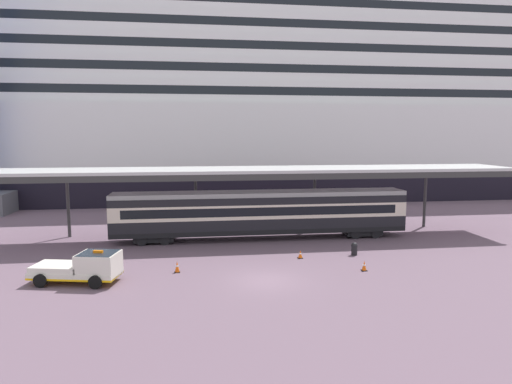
{
  "coord_description": "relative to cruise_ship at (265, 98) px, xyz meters",
  "views": [
    {
      "loc": [
        -4.2,
        -26.09,
        8.9
      ],
      "look_at": [
        0.37,
        7.68,
        4.5
      ],
      "focal_mm": 31.29,
      "sensor_mm": 36.0,
      "label": 1
    }
  ],
  "objects": [
    {
      "name": "platform_canopy",
      "position": [
        -5.23,
        -31.36,
        -8.64
      ],
      "size": [
        43.99,
        5.8,
        6.05
      ],
      "color": "#BDBDBD",
      "rests_on": "ground"
    },
    {
      "name": "traffic_cone_mid",
      "position": [
        0.21,
        -41.59,
        -14.13
      ],
      "size": [
        0.36,
        0.36,
        0.67
      ],
      "color": "black",
      "rests_on": "ground"
    },
    {
      "name": "quay_bollard",
      "position": [
        0.91,
        -37.81,
        -13.95
      ],
      "size": [
        0.48,
        0.48,
        0.96
      ],
      "color": "black",
      "rests_on": "ground"
    },
    {
      "name": "traffic_cone_far",
      "position": [
        -11.98,
        -40.31,
        -14.09
      ],
      "size": [
        0.36,
        0.36,
        0.76
      ],
      "color": "black",
      "rests_on": "ground"
    },
    {
      "name": "cruise_ship",
      "position": [
        0.0,
        0.0,
        0.0
      ],
      "size": [
        128.46,
        26.86,
        42.53
      ],
      "color": "black",
      "rests_on": "ground"
    },
    {
      "name": "ground_plane",
      "position": [
        -6.46,
        -42.72,
        -14.47
      ],
      "size": [
        400.0,
        400.0,
        0.0
      ],
      "primitive_type": "plane",
      "color": "#685261"
    },
    {
      "name": "service_truck",
      "position": [
        -17.46,
        -41.62,
        -13.48
      ],
      "size": [
        5.51,
        3.08,
        2.02
      ],
      "color": "silver",
      "rests_on": "ground"
    },
    {
      "name": "traffic_cone_near",
      "position": [
        -3.27,
        -38.12,
        -14.17
      ],
      "size": [
        0.36,
        0.36,
        0.61
      ],
      "color": "black",
      "rests_on": "ground"
    },
    {
      "name": "train_carriage",
      "position": [
        -5.23,
        -31.76,
        -12.15
      ],
      "size": [
        24.83,
        2.81,
        4.11
      ],
      "color": "black",
      "rests_on": "ground"
    }
  ]
}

